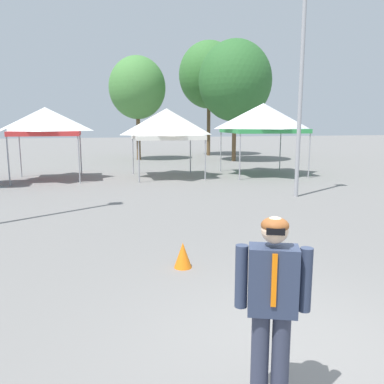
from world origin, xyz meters
name	(u,v)px	position (x,y,z in m)	size (l,w,h in m)	color
ground_plane	(297,352)	(0.00, 0.00, 0.00)	(140.00, 140.00, 0.00)	slate
canopy_tent_behind_center	(46,121)	(-3.88, 15.32, 2.63)	(2.99, 2.99, 3.25)	#9E9EA3
canopy_tent_behind_right	(167,124)	(1.52, 14.85, 2.52)	(3.22, 3.22, 3.24)	#9E9EA3
canopy_tent_left_of_center	(263,118)	(6.30, 14.55, 2.80)	(3.80, 3.80, 3.52)	#9E9EA3
person_foreground	(272,300)	(-0.71, -0.72, 1.03)	(0.61, 0.38, 1.78)	#33384C
light_pole_opposite_side	(302,70)	(4.88, 8.63, 4.30)	(0.36, 0.36, 7.50)	#9E9EA3
tree_behind_tents_left	(235,81)	(7.54, 21.70, 5.31)	(4.84, 4.84, 7.98)	brown
tree_behind_tents_center	(137,88)	(1.38, 24.23, 4.94)	(3.87, 3.87, 7.08)	brown
tree_behind_tents_right	(209,75)	(7.32, 26.78, 6.26)	(4.69, 4.69, 8.85)	brown
traffic_cone_lot_center	(183,255)	(-0.62, 2.91, 0.23)	(0.32, 0.32, 0.46)	orange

